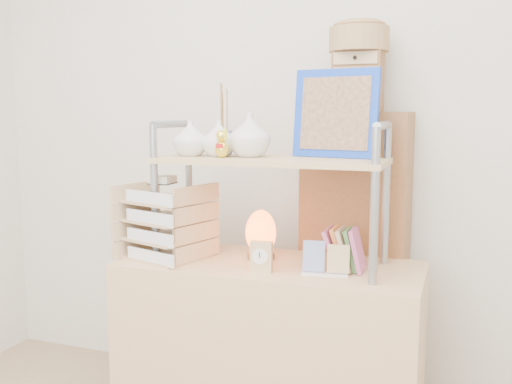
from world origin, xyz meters
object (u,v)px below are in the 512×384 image
Objects in this scene: salt_lamp at (261,234)px; cabinet at (354,265)px; desk at (269,352)px; letter_tray at (164,226)px.

cabinet is at bearing 43.45° from salt_lamp.
desk is 0.89× the size of cabinet.
cabinet is 3.91× the size of letter_tray.
desk is 5.90× the size of salt_lamp.
cabinet is 0.49m from salt_lamp.
letter_tray is at bearing -145.46° from cabinet.
salt_lamp is at bearing 135.99° from desk.
letter_tray is (-0.43, -0.08, 0.51)m from desk.
desk is 3.48× the size of letter_tray.
cabinet is at bearing 53.45° from desk.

